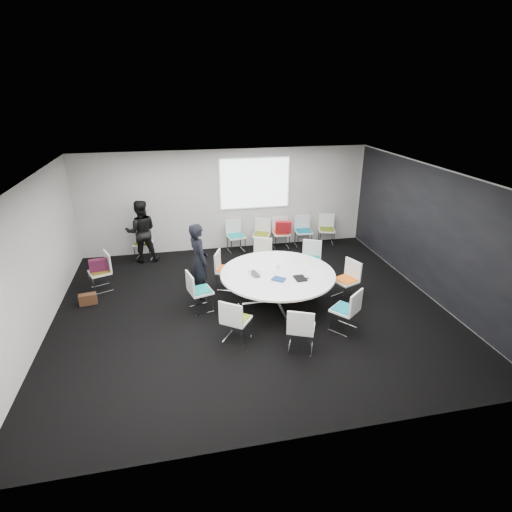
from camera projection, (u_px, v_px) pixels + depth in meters
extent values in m
cube|color=black|center=(251.00, 308.00, 8.50)|extent=(8.00, 7.00, 0.04)
cube|color=white|center=(250.00, 175.00, 7.38)|extent=(8.00, 7.00, 0.04)
cube|color=#ACA7A2|center=(226.00, 200.00, 11.11)|extent=(8.00, 0.04, 2.80)
cube|color=#ACA7A2|center=(306.00, 353.00, 4.77)|extent=(8.00, 0.04, 2.80)
cube|color=#ACA7A2|center=(32.00, 263.00, 7.19)|extent=(0.04, 7.00, 2.80)
cube|color=#ACA7A2|center=(431.00, 232.00, 8.69)|extent=(0.04, 7.00, 2.80)
cube|color=black|center=(430.00, 232.00, 8.68)|extent=(0.01, 6.94, 2.74)
cube|color=silver|center=(277.00, 301.00, 8.63)|extent=(0.90, 0.90, 0.08)
cylinder|color=silver|center=(277.00, 288.00, 8.50)|extent=(0.10, 0.10, 0.65)
cylinder|color=white|center=(278.00, 274.00, 8.37)|extent=(2.40, 2.40, 0.04)
cube|color=white|center=(255.00, 183.00, 11.03)|extent=(1.90, 0.03, 1.35)
cube|color=silver|center=(344.00, 290.00, 8.75)|extent=(0.55, 0.55, 0.42)
cube|color=white|center=(345.00, 281.00, 8.66)|extent=(0.58, 0.59, 0.04)
cube|color=#D15710|center=(345.00, 280.00, 8.64)|extent=(0.50, 0.51, 0.03)
cube|color=white|center=(353.00, 269.00, 8.67)|extent=(0.21, 0.44, 0.42)
cube|color=silver|center=(310.00, 268.00, 9.79)|extent=(0.56, 0.56, 0.42)
cube|color=white|center=(311.00, 260.00, 9.70)|extent=(0.60, 0.59, 0.04)
cube|color=#09786F|center=(311.00, 259.00, 9.69)|extent=(0.52, 0.51, 0.03)
cube|color=white|center=(312.00, 248.00, 9.80)|extent=(0.43, 0.23, 0.42)
cube|color=silver|center=(261.00, 266.00, 9.92)|extent=(0.55, 0.55, 0.42)
cube|color=white|center=(261.00, 257.00, 9.83)|extent=(0.60, 0.59, 0.04)
cube|color=brown|center=(261.00, 256.00, 9.82)|extent=(0.52, 0.51, 0.03)
cube|color=white|center=(263.00, 246.00, 9.93)|extent=(0.44, 0.22, 0.42)
cube|color=silver|center=(227.00, 279.00, 9.24)|extent=(0.54, 0.54, 0.42)
cube|color=white|center=(227.00, 270.00, 9.15)|extent=(0.58, 0.59, 0.04)
cube|color=#DF5A13|center=(227.00, 269.00, 9.14)|extent=(0.50, 0.51, 0.03)
cube|color=white|center=(218.00, 260.00, 9.10)|extent=(0.20, 0.44, 0.42)
cube|color=silver|center=(201.00, 301.00, 8.31)|extent=(0.52, 0.52, 0.42)
cube|color=white|center=(201.00, 291.00, 8.22)|extent=(0.55, 0.56, 0.04)
cube|color=#097E70|center=(201.00, 290.00, 8.21)|extent=(0.47, 0.49, 0.03)
cube|color=white|center=(190.00, 283.00, 8.04)|extent=(0.16, 0.45, 0.42)
cube|color=silver|center=(237.00, 330.00, 7.31)|extent=(0.59, 0.59, 0.42)
cube|color=white|center=(236.00, 320.00, 7.22)|extent=(0.63, 0.63, 0.04)
cube|color=olive|center=(236.00, 318.00, 7.21)|extent=(0.55, 0.54, 0.03)
cube|color=white|center=(231.00, 314.00, 6.96)|extent=(0.39, 0.30, 0.42)
cube|color=silver|center=(301.00, 339.00, 7.07)|extent=(0.55, 0.55, 0.42)
cube|color=white|center=(301.00, 328.00, 6.97)|extent=(0.60, 0.59, 0.04)
cube|color=#D35413|center=(301.00, 326.00, 6.96)|extent=(0.52, 0.51, 0.03)
cube|color=white|center=(300.00, 323.00, 6.70)|extent=(0.44, 0.22, 0.42)
cube|color=silver|center=(344.00, 320.00, 7.63)|extent=(0.59, 0.59, 0.42)
cube|color=white|center=(345.00, 310.00, 7.54)|extent=(0.63, 0.63, 0.04)
cube|color=#0D7285|center=(345.00, 308.00, 7.53)|extent=(0.55, 0.55, 0.03)
cube|color=white|center=(356.00, 303.00, 7.33)|extent=(0.38, 0.32, 0.42)
cube|color=silver|center=(236.00, 244.00, 11.28)|extent=(0.49, 0.49, 0.42)
cube|color=white|center=(236.00, 237.00, 11.19)|extent=(0.53, 0.51, 0.04)
cube|color=#0D8987|center=(236.00, 236.00, 11.18)|extent=(0.46, 0.44, 0.03)
cube|color=white|center=(233.00, 227.00, 11.28)|extent=(0.46, 0.12, 0.42)
cube|color=silver|center=(261.00, 243.00, 11.39)|extent=(0.55, 0.55, 0.42)
cube|color=white|center=(262.00, 235.00, 11.30)|extent=(0.59, 0.58, 0.04)
cube|color=#656A14|center=(262.00, 234.00, 11.29)|extent=(0.51, 0.50, 0.03)
cube|color=white|center=(263.00, 225.00, 11.40)|extent=(0.44, 0.21, 0.42)
cube|color=silver|center=(281.00, 241.00, 11.52)|extent=(0.44, 0.44, 0.42)
cube|color=white|center=(281.00, 233.00, 11.43)|extent=(0.48, 0.46, 0.04)
cube|color=red|center=(281.00, 232.00, 11.42)|extent=(0.41, 0.39, 0.03)
cube|color=white|center=(280.00, 223.00, 11.53)|extent=(0.46, 0.05, 0.42)
cube|color=silver|center=(303.00, 239.00, 11.65)|extent=(0.45, 0.45, 0.42)
cube|color=white|center=(304.00, 232.00, 11.56)|extent=(0.49, 0.47, 0.04)
cube|color=#0A6582|center=(304.00, 231.00, 11.55)|extent=(0.43, 0.41, 0.03)
cube|color=white|center=(302.00, 222.00, 11.66)|extent=(0.46, 0.07, 0.42)
cube|color=silver|center=(326.00, 237.00, 11.78)|extent=(0.51, 0.51, 0.42)
cube|color=white|center=(327.00, 230.00, 11.69)|extent=(0.56, 0.54, 0.04)
cube|color=#596916|center=(327.00, 229.00, 11.68)|extent=(0.48, 0.47, 0.03)
cube|color=white|center=(326.00, 220.00, 11.79)|extent=(0.45, 0.15, 0.42)
cube|color=silver|center=(101.00, 281.00, 9.15)|extent=(0.55, 0.55, 0.42)
cube|color=white|center=(100.00, 272.00, 9.06)|extent=(0.58, 0.59, 0.04)
cube|color=brown|center=(100.00, 271.00, 9.04)|extent=(0.50, 0.51, 0.03)
cube|color=white|center=(108.00, 261.00, 9.07)|extent=(0.21, 0.44, 0.42)
cube|color=silver|center=(144.00, 251.00, 10.80)|extent=(0.50, 0.50, 0.42)
cube|color=white|center=(143.00, 243.00, 10.71)|extent=(0.54, 0.53, 0.04)
cube|color=olive|center=(143.00, 242.00, 10.70)|extent=(0.47, 0.46, 0.03)
cube|color=white|center=(144.00, 233.00, 10.81)|extent=(0.46, 0.13, 0.42)
imported|color=black|center=(199.00, 261.00, 8.61)|extent=(0.58, 0.72, 1.71)
imported|color=black|center=(141.00, 231.00, 10.42)|extent=(0.84, 0.67, 1.67)
imported|color=#333338|center=(257.00, 273.00, 8.30)|extent=(0.29, 0.39, 0.03)
cube|color=silver|center=(250.00, 269.00, 8.24)|extent=(0.06, 0.30, 0.22)
cube|color=black|center=(300.00, 278.00, 8.10)|extent=(0.23, 0.31, 0.02)
cube|color=navy|center=(279.00, 279.00, 8.06)|extent=(0.33, 0.32, 0.03)
cube|color=white|center=(304.00, 267.00, 8.61)|extent=(0.37, 0.34, 0.00)
cube|color=white|center=(315.00, 272.00, 8.38)|extent=(0.36, 0.32, 0.00)
cylinder|color=white|center=(278.00, 267.00, 8.54)|extent=(0.08, 0.08, 0.09)
cube|color=black|center=(306.00, 279.00, 8.09)|extent=(0.15, 0.10, 0.01)
cube|color=#4A132C|center=(99.00, 265.00, 8.98)|extent=(0.42, 0.21, 0.28)
cube|color=#422515|center=(88.00, 299.00, 8.56)|extent=(0.38, 0.21, 0.24)
cube|color=maroon|center=(283.00, 227.00, 11.14)|extent=(0.46, 0.24, 0.36)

